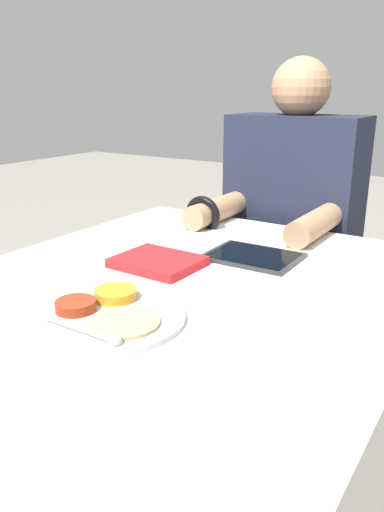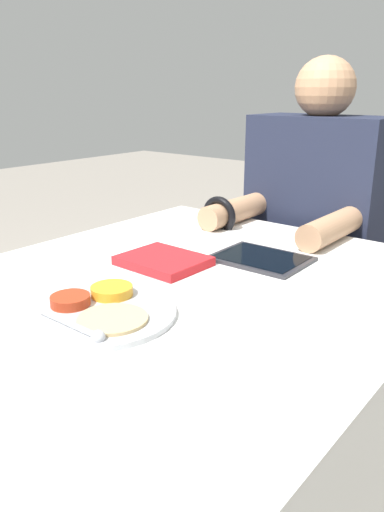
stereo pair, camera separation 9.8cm
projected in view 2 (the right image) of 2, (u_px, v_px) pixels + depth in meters
dining_table at (179, 429)px, 1.12m from camera, size 0.90×1.09×0.71m
thali_tray at (100, 310)px, 0.86m from camera, size 0.26×0.26×0.03m
red_notebook at (163, 262)px, 1.11m from camera, size 0.18×0.15×0.02m
tablet_device at (261, 259)px, 1.14m from camera, size 0.21×0.16×0.01m
person_diner at (310, 265)px, 1.59m from camera, size 0.41×0.46×1.17m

